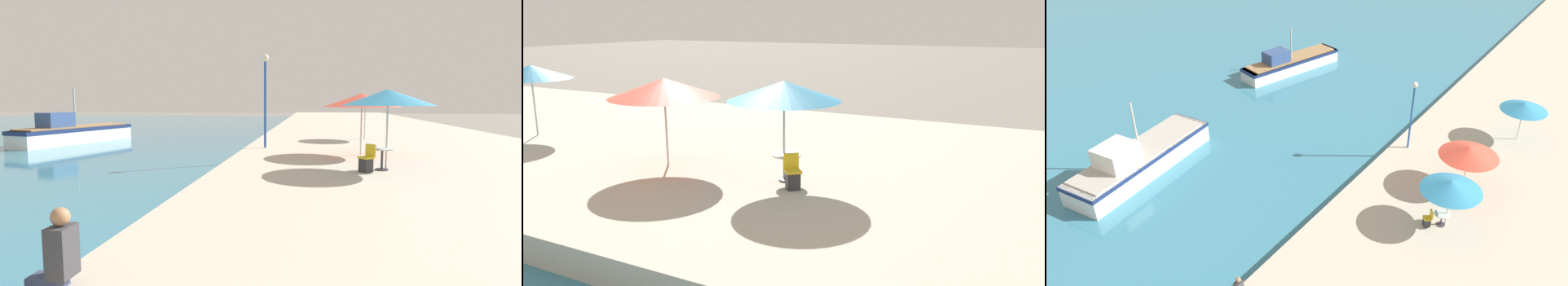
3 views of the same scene
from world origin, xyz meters
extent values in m
cube|color=#BCB29E|center=(8.00, 37.00, 0.36)|extent=(16.00, 90.00, 0.72)
cube|color=white|center=(-13.47, 29.09, 0.59)|extent=(4.32, 9.48, 1.11)
cube|color=navy|center=(-13.47, 29.09, 1.02)|extent=(4.39, 9.58, 0.25)
cube|color=#99754C|center=(-13.47, 29.09, 1.20)|extent=(3.98, 8.72, 0.10)
cube|color=#334C7F|center=(-13.88, 27.52, 1.75)|extent=(1.91, 2.33, 1.00)
cylinder|color=#B7B2A8|center=(-13.47, 29.09, 2.58)|extent=(0.12, 0.12, 2.66)
cylinder|color=#B7B7B7|center=(5.84, 16.27, 1.88)|extent=(0.06, 0.06, 2.31)
cone|color=teal|center=(5.84, 16.27, 3.16)|extent=(3.08, 3.08, 0.54)
cylinder|color=#B7B7B7|center=(5.41, 20.00, 1.83)|extent=(0.06, 0.06, 2.21)
cone|color=#E04C38|center=(5.41, 20.00, 3.07)|extent=(3.27, 3.27, 0.57)
cylinder|color=#B7B7B7|center=(6.42, 27.16, 1.87)|extent=(0.06, 0.06, 2.29)
cone|color=teal|center=(6.42, 27.16, 3.12)|extent=(2.94, 2.94, 0.51)
cylinder|color=#333338|center=(5.68, 16.11, 0.74)|extent=(0.44, 0.44, 0.04)
cylinder|color=#333338|center=(5.68, 16.11, 1.07)|extent=(0.08, 0.08, 0.70)
cylinder|color=beige|center=(5.68, 16.11, 1.44)|extent=(0.80, 0.80, 0.04)
cube|color=#2D2D33|center=(5.10, 15.64, 0.95)|extent=(0.48, 0.48, 0.45)
cube|color=gold|center=(5.10, 15.64, 1.20)|extent=(0.56, 0.56, 0.06)
cube|color=gold|center=(5.25, 15.76, 1.43)|extent=(0.30, 0.35, 0.40)
cube|color=#333D5B|center=(0.12, 6.68, 0.80)|extent=(0.43, 0.28, 0.16)
cube|color=#38383D|center=(0.34, 6.68, 1.21)|extent=(0.26, 0.36, 0.64)
sphere|color=#9E704C|center=(0.34, 6.68, 1.64)|extent=(0.23, 0.23, 0.23)
cylinder|color=#28519E|center=(1.01, 22.07, 2.82)|extent=(0.12, 0.12, 4.20)
sphere|color=white|center=(1.01, 22.07, 5.10)|extent=(0.36, 0.36, 0.36)
camera|label=1|loc=(3.41, 2.19, 3.06)|focal=28.00mm
camera|label=2|loc=(-6.18, 10.13, 4.99)|focal=35.00mm
camera|label=3|loc=(11.60, -4.29, 17.83)|focal=35.00mm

